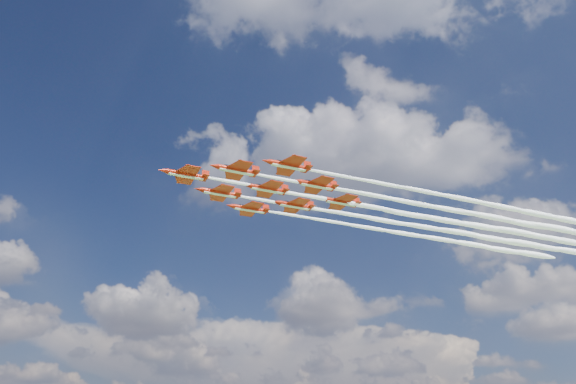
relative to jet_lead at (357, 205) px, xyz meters
name	(u,v)px	position (x,y,z in m)	size (l,w,h in m)	color
jet_lead	(357,205)	(0.00, 0.00, 0.00)	(81.53, 65.70, 3.09)	#AA1A09
jet_row2_port	(404,201)	(12.71, 1.13, 0.00)	(81.53, 65.70, 3.09)	#AA1A09
jet_row2_starb	(377,219)	(3.91, 12.15, 0.00)	(81.53, 65.70, 3.09)	#AA1A09
jet_row3_port	(453,197)	(25.42, 2.25, 0.00)	(81.53, 65.70, 3.09)	#AA1A09
jet_row3_centre	(422,216)	(16.62, 13.27, 0.00)	(81.53, 65.70, 3.09)	#AA1A09
jet_row3_starb	(395,232)	(7.82, 24.29, 0.00)	(81.53, 65.70, 3.09)	#AA1A09
jet_row4_port	(468,213)	(29.33, 14.40, 0.00)	(81.53, 65.70, 3.09)	#AA1A09
jet_row4_starb	(438,229)	(20.53, 25.42, 0.00)	(81.53, 65.70, 3.09)	#AA1A09
jet_tail	(481,226)	(33.24, 26.55, 0.00)	(81.53, 65.70, 3.09)	#AA1A09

